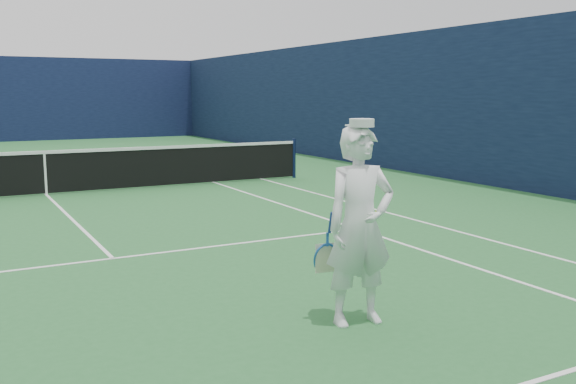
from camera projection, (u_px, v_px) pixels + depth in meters
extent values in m
plane|color=#25622E|center=(47.00, 195.00, 14.50)|extent=(80.00, 80.00, 0.00)
cube|color=white|center=(2.00, 152.00, 24.85)|extent=(11.03, 0.06, 0.01)
cube|color=white|center=(264.00, 180.00, 17.07)|extent=(0.06, 23.83, 0.01)
cube|color=white|center=(216.00, 183.00, 16.43)|extent=(0.06, 23.77, 0.01)
cube|color=white|center=(17.00, 167.00, 20.08)|extent=(8.23, 0.06, 0.01)
cube|color=white|center=(113.00, 259.00, 8.93)|extent=(8.23, 0.06, 0.01)
cube|color=white|center=(47.00, 195.00, 14.50)|extent=(0.06, 12.80, 0.01)
cube|color=white|center=(3.00, 153.00, 24.72)|extent=(0.06, 0.30, 0.01)
cube|color=#0E1834|center=(401.00, 103.00, 18.87)|extent=(0.12, 36.12, 4.00)
cylinder|color=#141E4C|center=(294.00, 158.00, 17.41)|extent=(0.09, 0.09, 1.07)
cube|color=black|center=(45.00, 173.00, 14.43)|extent=(12.79, 0.02, 0.92)
cube|color=white|center=(44.00, 152.00, 14.36)|extent=(12.79, 0.04, 0.07)
cube|color=white|center=(45.00, 175.00, 14.43)|extent=(0.05, 0.03, 0.94)
imported|color=white|center=(360.00, 226.00, 6.31)|extent=(0.77, 0.56, 1.98)
cylinder|color=white|center=(362.00, 123.00, 6.15)|extent=(0.24, 0.24, 0.08)
cube|color=white|center=(355.00, 125.00, 6.28)|extent=(0.19, 0.12, 0.02)
cylinder|color=navy|center=(331.00, 223.00, 6.28)|extent=(0.04, 0.09, 0.22)
cube|color=#1D50A1|center=(327.00, 239.00, 6.35)|extent=(0.02, 0.02, 0.14)
torus|color=#1D50A1|center=(325.00, 258.00, 6.44)|extent=(0.30, 0.13, 0.29)
cube|color=beige|center=(325.00, 258.00, 6.44)|extent=(0.22, 0.03, 0.30)
sphere|color=#DBF61C|center=(378.00, 213.00, 6.48)|extent=(0.07, 0.07, 0.07)
sphere|color=#DBF61C|center=(381.00, 209.00, 6.51)|extent=(0.07, 0.07, 0.07)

